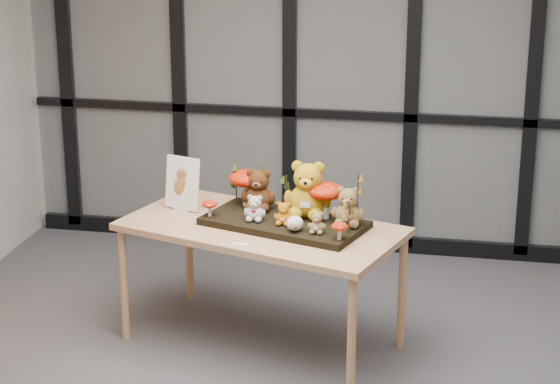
% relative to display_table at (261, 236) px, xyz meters
% --- Properties ---
extents(room_shell, '(5.00, 5.00, 5.00)m').
position_rel_display_table_xyz_m(room_shell, '(0.30, -0.75, 0.98)').
color(room_shell, '#B3B1A9').
rests_on(room_shell, floor).
extents(glass_partition, '(4.90, 0.06, 2.78)m').
position_rel_display_table_xyz_m(glass_partition, '(0.30, 1.72, 0.72)').
color(glass_partition, '#2D383F').
rests_on(glass_partition, floor).
extents(display_table, '(1.80, 1.28, 0.76)m').
position_rel_display_table_xyz_m(display_table, '(0.00, 0.00, 0.00)').
color(display_table, tan).
rests_on(display_table, floor).
extents(diorama_tray, '(1.04, 0.73, 0.04)m').
position_rel_display_table_xyz_m(diorama_tray, '(0.14, 0.02, 0.09)').
color(diorama_tray, black).
rests_on(diorama_tray, display_table).
extents(bear_pooh_yellow, '(0.35, 0.33, 0.37)m').
position_rel_display_table_xyz_m(bear_pooh_yellow, '(0.26, 0.11, 0.29)').
color(bear_pooh_yellow, '#B88D13').
rests_on(bear_pooh_yellow, diorama_tray).
extents(bear_brown_medium, '(0.26, 0.25, 0.28)m').
position_rel_display_table_xyz_m(bear_brown_medium, '(-0.05, 0.18, 0.25)').
color(bear_brown_medium, '#40200C').
rests_on(bear_brown_medium, diorama_tray).
extents(bear_tan_back, '(0.24, 0.23, 0.25)m').
position_rel_display_table_xyz_m(bear_tan_back, '(0.51, 0.00, 0.23)').
color(bear_tan_back, brown).
rests_on(bear_tan_back, diorama_tray).
extents(bear_small_yellow, '(0.14, 0.13, 0.15)m').
position_rel_display_table_xyz_m(bear_small_yellow, '(0.15, -0.06, 0.18)').
color(bear_small_yellow, orange).
rests_on(bear_small_yellow, diorama_tray).
extents(bear_white_bow, '(0.16, 0.15, 0.17)m').
position_rel_display_table_xyz_m(bear_white_bow, '(-0.03, -0.02, 0.19)').
color(bear_white_bow, beige).
rests_on(bear_white_bow, diorama_tray).
extents(bear_beige_small, '(0.13, 0.12, 0.14)m').
position_rel_display_table_xyz_m(bear_beige_small, '(0.36, -0.17, 0.18)').
color(bear_beige_small, olive).
rests_on(bear_beige_small, diorama_tray).
extents(plush_cream_hedgehog, '(0.09, 0.09, 0.10)m').
position_rel_display_table_xyz_m(plush_cream_hedgehog, '(0.23, -0.16, 0.15)').
color(plush_cream_hedgehog, silver).
rests_on(plush_cream_hedgehog, diorama_tray).
extents(mushroom_back_left, '(0.22, 0.22, 0.25)m').
position_rel_display_table_xyz_m(mushroom_back_left, '(-0.14, 0.24, 0.23)').
color(mushroom_back_left, '#A81B05').
rests_on(mushroom_back_left, diorama_tray).
extents(mushroom_back_right, '(0.22, 0.22, 0.24)m').
position_rel_display_table_xyz_m(mushroom_back_right, '(0.37, 0.09, 0.23)').
color(mushroom_back_right, '#A81B05').
rests_on(mushroom_back_right, diorama_tray).
extents(mushroom_front_left, '(0.10, 0.10, 0.11)m').
position_rel_display_table_xyz_m(mushroom_front_left, '(-0.32, -0.00, 0.16)').
color(mushroom_front_left, '#A81B05').
rests_on(mushroom_front_left, diorama_tray).
extents(mushroom_front_right, '(0.10, 0.10, 0.11)m').
position_rel_display_table_xyz_m(mushroom_front_right, '(0.50, -0.25, 0.16)').
color(mushroom_front_right, '#A81B05').
rests_on(mushroom_front_right, diorama_tray).
extents(sprig_green_far_left, '(0.05, 0.05, 0.27)m').
position_rel_display_table_xyz_m(sprig_green_far_left, '(-0.21, 0.26, 0.24)').
color(sprig_green_far_left, '#1C3A0D').
rests_on(sprig_green_far_left, diorama_tray).
extents(sprig_green_mid_left, '(0.05, 0.05, 0.25)m').
position_rel_display_table_xyz_m(sprig_green_mid_left, '(-0.05, 0.26, 0.23)').
color(sprig_green_mid_left, '#1C3A0D').
rests_on(sprig_green_mid_left, diorama_tray).
extents(sprig_dry_far_right, '(0.05, 0.05, 0.32)m').
position_rel_display_table_xyz_m(sprig_dry_far_right, '(0.57, -0.01, 0.27)').
color(sprig_dry_far_right, brown).
rests_on(sprig_dry_far_right, diorama_tray).
extents(sprig_dry_mid_right, '(0.05, 0.05, 0.19)m').
position_rel_display_table_xyz_m(sprig_dry_mid_right, '(0.54, -0.13, 0.20)').
color(sprig_dry_mid_right, brown).
rests_on(sprig_dry_mid_right, diorama_tray).
extents(sprig_green_centre, '(0.05, 0.05, 0.21)m').
position_rel_display_table_xyz_m(sprig_green_centre, '(0.11, 0.22, 0.21)').
color(sprig_green_centre, '#1C3A0D').
rests_on(sprig_green_centre, diorama_tray).
extents(sign_holder, '(0.24, 0.12, 0.34)m').
position_rel_display_table_xyz_m(sign_holder, '(-0.54, 0.19, 0.23)').
color(sign_holder, silver).
rests_on(sign_holder, display_table).
extents(label_card, '(0.09, 0.03, 0.00)m').
position_rel_display_table_xyz_m(label_card, '(-0.05, -0.33, 0.07)').
color(label_card, white).
rests_on(label_card, display_table).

